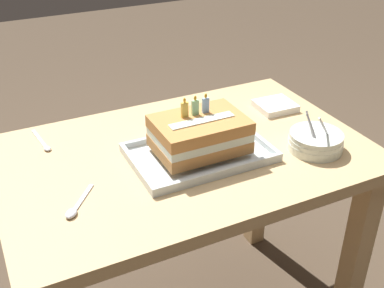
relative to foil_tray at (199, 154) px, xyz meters
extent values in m
cube|color=tan|center=(-0.02, 0.04, -0.02)|extent=(0.99, 0.65, 0.04)
cube|color=tan|center=(0.41, -0.22, -0.37)|extent=(0.06, 0.06, 0.65)
cube|color=tan|center=(-0.46, 0.30, -0.37)|extent=(0.06, 0.06, 0.65)
cube|color=tan|center=(0.41, 0.30, -0.37)|extent=(0.06, 0.06, 0.65)
cube|color=silver|center=(0.00, 0.00, 0.00)|extent=(0.36, 0.24, 0.01)
cube|color=silver|center=(0.00, -0.11, 0.01)|extent=(0.36, 0.01, 0.02)
cube|color=silver|center=(0.00, 0.11, 0.01)|extent=(0.36, 0.01, 0.02)
cube|color=silver|center=(-0.18, 0.00, 0.01)|extent=(0.01, 0.22, 0.02)
cube|color=silver|center=(0.18, 0.00, 0.01)|extent=(0.01, 0.22, 0.02)
cube|color=#C28244|center=(0.00, 0.00, 0.03)|extent=(0.23, 0.17, 0.03)
cube|color=silver|center=(0.00, 0.00, 0.06)|extent=(0.23, 0.16, 0.02)
cube|color=#C28244|center=(0.00, 0.00, 0.09)|extent=(0.23, 0.17, 0.03)
cube|color=silver|center=(0.00, -0.01, 0.11)|extent=(0.18, 0.03, 0.00)
cube|color=#EFC64C|center=(-0.03, 0.03, 0.12)|extent=(0.02, 0.01, 0.04)
ellipsoid|color=yellow|center=(-0.03, 0.03, 0.15)|extent=(0.01, 0.01, 0.01)
cube|color=#99DB9E|center=(0.00, 0.03, 0.12)|extent=(0.02, 0.01, 0.04)
ellipsoid|color=yellow|center=(0.00, 0.03, 0.15)|extent=(0.01, 0.01, 0.01)
cube|color=#8CB7EA|center=(0.03, 0.03, 0.12)|extent=(0.02, 0.01, 0.04)
ellipsoid|color=yellow|center=(0.03, 0.03, 0.15)|extent=(0.01, 0.01, 0.01)
cylinder|color=silver|center=(0.30, -0.11, 0.00)|extent=(0.15, 0.15, 0.02)
cylinder|color=silver|center=(0.30, -0.11, 0.02)|extent=(0.15, 0.15, 0.02)
cylinder|color=silver|center=(0.30, -0.11, 0.03)|extent=(0.14, 0.14, 0.02)
cylinder|color=silver|center=(0.28, -0.11, 0.06)|extent=(0.01, 0.06, 0.08)
cylinder|color=silver|center=(0.30, -0.13, 0.07)|extent=(0.06, 0.02, 0.09)
cylinder|color=silver|center=(0.28, -0.11, 0.06)|extent=(0.02, 0.05, 0.08)
ellipsoid|color=silver|center=(-0.36, 0.21, 0.00)|extent=(0.02, 0.03, 0.01)
cube|color=silver|center=(-0.36, 0.28, 0.00)|extent=(0.02, 0.11, 0.00)
ellipsoid|color=silver|center=(-0.37, -0.10, 0.00)|extent=(0.04, 0.04, 0.01)
cube|color=silver|center=(-0.33, -0.04, 0.00)|extent=(0.07, 0.09, 0.00)
cube|color=white|center=(0.34, 0.15, 0.00)|extent=(0.12, 0.11, 0.02)
camera|label=1|loc=(-0.50, -0.98, 0.67)|focal=45.58mm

